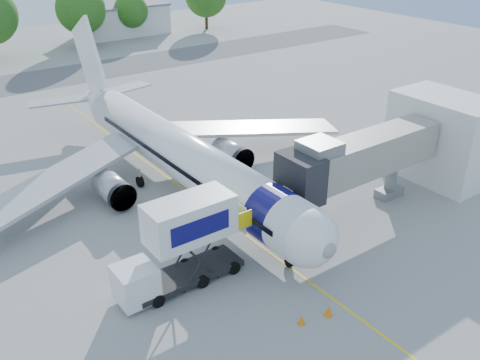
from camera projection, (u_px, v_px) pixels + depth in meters
ground at (207, 207)px, 40.64m from camera, size 160.00×160.00×0.00m
guidance_line at (207, 207)px, 40.63m from camera, size 0.15×70.00×0.01m
taxiway_strip at (35, 80)px, 70.97m from camera, size 120.00×10.00×0.01m
aircraft at (178, 153)px, 42.29m from camera, size 34.17×37.73×11.35m
jet_bridge at (354, 160)px, 37.83m from camera, size 13.90×3.20×6.60m
terminal_stub at (442, 138)px, 43.73m from camera, size 5.00×8.00×7.00m
catering_hiloader at (181, 245)px, 31.04m from camera, size 8.50×2.44×5.50m
safety_cone_a at (329, 311)px, 29.54m from camera, size 0.44×0.44×0.71m
safety_cone_b at (302, 320)px, 28.94m from camera, size 0.39×0.39×0.61m
outbuilding_right at (122, 20)px, 95.78m from camera, size 16.40×7.40×5.30m
tree_e at (81, 9)px, 85.46m from camera, size 7.89×7.89×10.06m
tree_f at (131, 11)px, 93.28m from camera, size 5.91×5.91×7.53m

